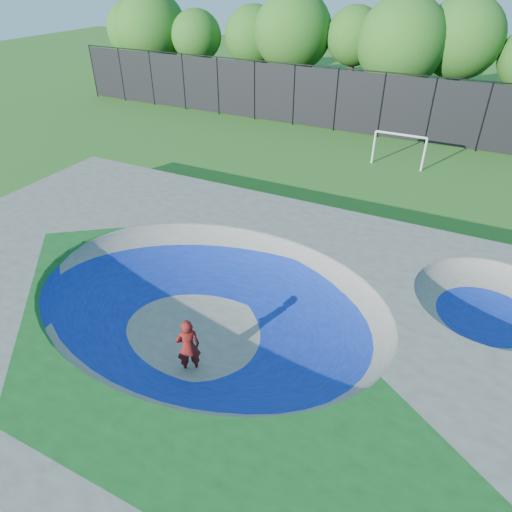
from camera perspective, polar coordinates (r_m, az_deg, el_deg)
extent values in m
plane|color=#285F1A|center=(14.40, -5.80, -9.41)|extent=(120.00, 120.00, 0.00)
cube|color=gray|center=(13.91, -5.97, -7.12)|extent=(22.00, 14.00, 1.50)
imported|color=red|center=(12.69, -8.48, -11.14)|extent=(0.78, 0.76, 1.81)
cube|color=black|center=(13.31, -8.17, -13.87)|extent=(0.71, 0.70, 0.05)
cylinder|color=silver|center=(27.12, 14.51, 13.04)|extent=(0.12, 0.12, 1.82)
cylinder|color=silver|center=(26.74, 20.26, 11.78)|extent=(0.12, 0.12, 1.82)
cylinder|color=silver|center=(26.61, 17.70, 14.25)|extent=(2.73, 0.12, 0.12)
cylinder|color=black|center=(43.01, -19.65, 20.89)|extent=(0.09, 0.09, 4.00)
cylinder|color=black|center=(40.97, -16.44, 20.88)|extent=(0.09, 0.09, 4.00)
cylinder|color=black|center=(39.06, -12.90, 20.81)|extent=(0.09, 0.09, 4.00)
cylinder|color=black|center=(37.29, -9.01, 20.65)|extent=(0.09, 0.09, 4.00)
cylinder|color=black|center=(35.68, -4.77, 20.37)|extent=(0.09, 0.09, 4.00)
cylinder|color=black|center=(34.27, -0.17, 19.96)|extent=(0.09, 0.09, 4.00)
cylinder|color=black|center=(33.06, 4.76, 19.38)|extent=(0.09, 0.09, 4.00)
cylinder|color=black|center=(32.09, 9.98, 18.61)|extent=(0.09, 0.09, 4.00)
cylinder|color=black|center=(31.38, 15.42, 17.65)|extent=(0.09, 0.09, 4.00)
cylinder|color=black|center=(30.95, 21.00, 16.49)|extent=(0.09, 0.09, 4.00)
cylinder|color=black|center=(30.80, 26.62, 15.17)|extent=(0.09, 0.09, 4.00)
cube|color=black|center=(31.38, 15.42, 17.65)|extent=(48.00, 0.03, 3.80)
cylinder|color=black|center=(30.96, 15.99, 21.20)|extent=(48.00, 0.08, 0.08)
cylinder|color=#4A3125|center=(47.13, -14.18, 21.82)|extent=(0.44, 0.44, 2.70)
sphere|color=#245C18|center=(46.67, -14.77, 25.70)|extent=(5.03, 5.03, 5.03)
cylinder|color=#4A3125|center=(43.87, -12.30, 21.45)|extent=(0.44, 0.44, 2.97)
sphere|color=#245C18|center=(43.35, -12.91, 26.13)|extent=(5.72, 5.72, 5.72)
cylinder|color=#4A3125|center=(41.64, -7.15, 21.44)|extent=(0.44, 0.44, 3.14)
sphere|color=#245C18|center=(41.16, -7.47, 25.63)|extent=(4.02, 4.02, 4.02)
cylinder|color=#4A3125|center=(40.92, -0.25, 21.29)|extent=(0.44, 0.44, 2.89)
sphere|color=#245C18|center=(40.40, -0.26, 25.75)|extent=(4.68, 4.68, 4.68)
cylinder|color=#4A3125|center=(38.82, 4.39, 20.72)|extent=(0.44, 0.44, 3.10)
sphere|color=#245C18|center=(38.21, 4.65, 26.19)|extent=(5.81, 5.81, 5.81)
cylinder|color=#4A3125|center=(38.11, 11.61, 20.34)|extent=(0.44, 0.44, 3.58)
sphere|color=#245C18|center=(37.56, 12.22, 25.29)|extent=(4.12, 4.12, 4.12)
cylinder|color=#4A3125|center=(35.39, 16.72, 18.24)|extent=(0.44, 0.44, 2.98)
sphere|color=#245C18|center=(34.72, 17.76, 24.10)|extent=(5.87, 5.87, 5.87)
cylinder|color=#4A3125|center=(36.55, 23.03, 17.93)|extent=(0.44, 0.44, 3.48)
sphere|color=#245C18|center=(35.93, 24.40, 23.58)|extent=(5.26, 5.26, 5.26)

